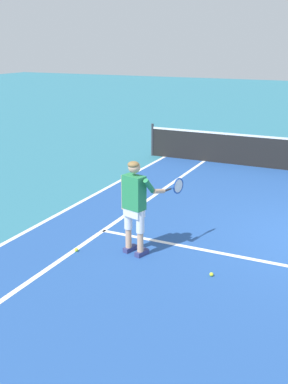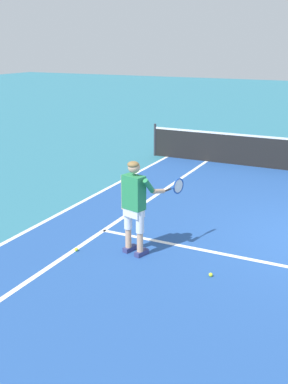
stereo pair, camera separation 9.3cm
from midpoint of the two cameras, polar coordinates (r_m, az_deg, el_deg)
name	(u,v)px [view 1 (the left image)]	position (r m, az deg, el deg)	size (l,w,h in m)	color
line_singles_left	(125,216)	(10.19, -2.65, -2.93)	(0.10, 10.93, 0.01)	white
line_doubles_left	(72,207)	(10.87, -9.06, -1.78)	(0.10, 10.93, 0.01)	white
tennis_player	(135,201)	(8.06, -1.38, -1.16)	(0.85, 1.05, 1.71)	navy
tennis_ball_near_feet	(76,250)	(8.59, -8.61, -7.02)	(0.07, 0.07, 0.07)	#CCE02D
tennis_ball_by_baseline	(211,274)	(7.72, 7.93, -9.98)	(0.07, 0.07, 0.07)	#CCE02D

